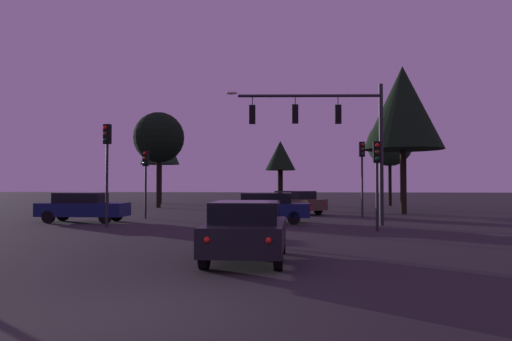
{
  "coord_description": "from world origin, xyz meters",
  "views": [
    {
      "loc": [
        2.24,
        -7.0,
        1.96
      ],
      "look_at": [
        0.42,
        15.76,
        2.62
      ],
      "focal_mm": 33.47,
      "sensor_mm": 36.0,
      "label": 1
    }
  ],
  "objects_px": {
    "traffic_signal_mast_arm": "(330,126)",
    "tree_lot_edge": "(390,144)",
    "car_crossing_left": "(83,207)",
    "tree_behind_sign": "(280,157)",
    "traffic_light_median": "(377,167)",
    "traffic_light_far_side": "(107,155)",
    "car_crossing_right": "(265,207)",
    "tree_left_far": "(403,108)",
    "traffic_light_corner_right": "(146,170)",
    "tree_right_cluster": "(159,138)",
    "car_far_lane": "(294,202)",
    "tree_center_horizon": "(160,143)",
    "car_nearside_lane": "(247,230)",
    "traffic_light_corner_left": "(362,164)"
  },
  "relations": [
    {
      "from": "tree_center_horizon",
      "to": "tree_right_cluster",
      "type": "height_order",
      "value": "tree_center_horizon"
    },
    {
      "from": "traffic_light_median",
      "to": "car_nearside_lane",
      "type": "xyz_separation_m",
      "value": [
        -4.66,
        -8.06,
        -1.88
      ]
    },
    {
      "from": "traffic_signal_mast_arm",
      "to": "tree_center_horizon",
      "type": "bearing_deg",
      "value": 122.1
    },
    {
      "from": "tree_right_cluster",
      "to": "car_crossing_left",
      "type": "bearing_deg",
      "value": -88.29
    },
    {
      "from": "traffic_signal_mast_arm",
      "to": "tree_lot_edge",
      "type": "distance_m",
      "value": 22.63
    },
    {
      "from": "traffic_light_corner_right",
      "to": "traffic_light_median",
      "type": "distance_m",
      "value": 13.39
    },
    {
      "from": "traffic_light_corner_right",
      "to": "car_far_lane",
      "type": "bearing_deg",
      "value": 30.56
    },
    {
      "from": "car_far_lane",
      "to": "car_crossing_right",
      "type": "bearing_deg",
      "value": -101.31
    },
    {
      "from": "car_nearside_lane",
      "to": "car_crossing_right",
      "type": "height_order",
      "value": "same"
    },
    {
      "from": "traffic_light_corner_left",
      "to": "car_crossing_right",
      "type": "distance_m",
      "value": 7.85
    },
    {
      "from": "traffic_light_median",
      "to": "car_nearside_lane",
      "type": "height_order",
      "value": "traffic_light_median"
    },
    {
      "from": "car_nearside_lane",
      "to": "tree_left_far",
      "type": "distance_m",
      "value": 22.49
    },
    {
      "from": "traffic_light_far_side",
      "to": "car_crossing_right",
      "type": "xyz_separation_m",
      "value": [
        6.98,
        3.05,
        -2.5
      ]
    },
    {
      "from": "tree_right_cluster",
      "to": "tree_lot_edge",
      "type": "bearing_deg",
      "value": 14.89
    },
    {
      "from": "traffic_light_corner_left",
      "to": "traffic_light_median",
      "type": "relative_size",
      "value": 1.2
    },
    {
      "from": "traffic_light_corner_left",
      "to": "tree_right_cluster",
      "type": "bearing_deg",
      "value": 146.91
    },
    {
      "from": "car_nearside_lane",
      "to": "tree_center_horizon",
      "type": "height_order",
      "value": "tree_center_horizon"
    },
    {
      "from": "tree_left_far",
      "to": "tree_center_horizon",
      "type": "xyz_separation_m",
      "value": [
        -20.69,
        15.02,
        -0.88
      ]
    },
    {
      "from": "tree_left_far",
      "to": "tree_lot_edge",
      "type": "distance_m",
      "value": 12.44
    },
    {
      "from": "traffic_light_median",
      "to": "traffic_light_far_side",
      "type": "height_order",
      "value": "traffic_light_far_side"
    },
    {
      "from": "traffic_light_corner_right",
      "to": "traffic_light_median",
      "type": "bearing_deg",
      "value": -27.67
    },
    {
      "from": "traffic_light_corner_left",
      "to": "car_far_lane",
      "type": "height_order",
      "value": "traffic_light_corner_left"
    },
    {
      "from": "traffic_light_far_side",
      "to": "tree_left_far",
      "type": "distance_m",
      "value": 19.55
    },
    {
      "from": "traffic_light_corner_right",
      "to": "tree_lot_edge",
      "type": "relative_size",
      "value": 0.5
    },
    {
      "from": "traffic_signal_mast_arm",
      "to": "traffic_light_far_side",
      "type": "xyz_separation_m",
      "value": [
        -10.16,
        -1.9,
        -1.45
      ]
    },
    {
      "from": "traffic_light_corner_left",
      "to": "traffic_light_median",
      "type": "distance_m",
      "value": 8.83
    },
    {
      "from": "traffic_light_median",
      "to": "car_crossing_right",
      "type": "height_order",
      "value": "traffic_light_median"
    },
    {
      "from": "traffic_light_corner_left",
      "to": "tree_right_cluster",
      "type": "relative_size",
      "value": 0.56
    },
    {
      "from": "traffic_light_corner_left",
      "to": "car_crossing_left",
      "type": "xyz_separation_m",
      "value": [
        -14.91,
        -5.29,
        -2.39
      ]
    },
    {
      "from": "car_crossing_left",
      "to": "tree_behind_sign",
      "type": "xyz_separation_m",
      "value": [
        9.53,
        21.64,
        3.8
      ]
    },
    {
      "from": "traffic_light_far_side",
      "to": "car_nearside_lane",
      "type": "relative_size",
      "value": 1.14
    },
    {
      "from": "tree_behind_sign",
      "to": "car_nearside_lane",
      "type": "bearing_deg",
      "value": -89.84
    },
    {
      "from": "traffic_light_far_side",
      "to": "tree_left_far",
      "type": "relative_size",
      "value": 0.48
    },
    {
      "from": "car_crossing_left",
      "to": "car_crossing_right",
      "type": "bearing_deg",
      "value": 1.78
    },
    {
      "from": "car_crossing_left",
      "to": "tree_behind_sign",
      "type": "height_order",
      "value": "tree_behind_sign"
    },
    {
      "from": "traffic_light_corner_left",
      "to": "tree_left_far",
      "type": "bearing_deg",
      "value": 44.69
    },
    {
      "from": "traffic_light_corner_left",
      "to": "tree_center_horizon",
      "type": "relative_size",
      "value": 0.54
    },
    {
      "from": "traffic_light_far_side",
      "to": "tree_behind_sign",
      "type": "relative_size",
      "value": 0.77
    },
    {
      "from": "traffic_light_median",
      "to": "traffic_light_far_side",
      "type": "relative_size",
      "value": 0.8
    },
    {
      "from": "traffic_light_corner_right",
      "to": "tree_lot_edge",
      "type": "distance_m",
      "value": 24.96
    },
    {
      "from": "traffic_signal_mast_arm",
      "to": "tree_left_far",
      "type": "xyz_separation_m",
      "value": [
        5.49,
        9.22,
        2.25
      ]
    },
    {
      "from": "tree_lot_edge",
      "to": "car_nearside_lane",
      "type": "bearing_deg",
      "value": -107.16
    },
    {
      "from": "traffic_light_median",
      "to": "tree_right_cluster",
      "type": "bearing_deg",
      "value": 128.09
    },
    {
      "from": "tree_left_far",
      "to": "tree_right_cluster",
      "type": "bearing_deg",
      "value": 159.4
    },
    {
      "from": "traffic_light_corner_left",
      "to": "tree_behind_sign",
      "type": "bearing_deg",
      "value": 108.22
    },
    {
      "from": "traffic_light_corner_right",
      "to": "car_crossing_right",
      "type": "distance_m",
      "value": 7.59
    },
    {
      "from": "traffic_light_median",
      "to": "tree_lot_edge",
      "type": "height_order",
      "value": "tree_lot_edge"
    },
    {
      "from": "traffic_light_corner_right",
      "to": "traffic_light_median",
      "type": "relative_size",
      "value": 1.04
    },
    {
      "from": "tree_behind_sign",
      "to": "tree_left_far",
      "type": "height_order",
      "value": "tree_left_far"
    },
    {
      "from": "car_crossing_left",
      "to": "tree_center_horizon",
      "type": "distance_m",
      "value": 24.12
    }
  ]
}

